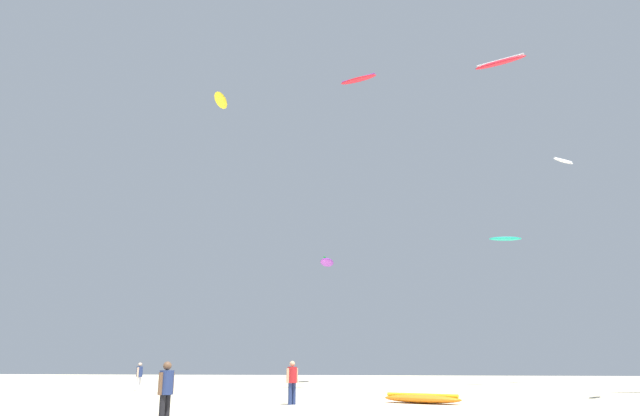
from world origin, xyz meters
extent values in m
cylinder|color=black|center=(-3.15, 4.68, 0.43)|extent=(0.16, 0.16, 0.86)
cylinder|color=black|center=(-3.08, 4.86, 0.43)|extent=(0.16, 0.16, 0.86)
cylinder|color=navy|center=(-3.11, 4.77, 1.18)|extent=(0.39, 0.39, 0.64)
cylinder|color=brown|center=(-3.19, 4.55, 1.16)|extent=(0.11, 0.11, 0.59)
cylinder|color=brown|center=(-3.03, 4.99, 1.16)|extent=(0.11, 0.11, 0.59)
sphere|color=brown|center=(-3.11, 4.77, 1.63)|extent=(0.23, 0.23, 0.23)
cylinder|color=navy|center=(-1.04, 13.27, 0.43)|extent=(0.16, 0.16, 0.86)
cylinder|color=navy|center=(-0.90, 13.41, 0.43)|extent=(0.16, 0.16, 0.86)
cylinder|color=#B21E23|center=(-0.97, 13.34, 1.18)|extent=(0.39, 0.39, 0.65)
cylinder|color=tan|center=(-1.13, 13.17, 1.16)|extent=(0.11, 0.11, 0.59)
cylinder|color=tan|center=(-0.81, 13.51, 1.16)|extent=(0.11, 0.11, 0.59)
sphere|color=tan|center=(-0.97, 13.34, 1.63)|extent=(0.23, 0.23, 0.23)
cylinder|color=silver|center=(-11.73, 22.89, 0.40)|extent=(0.15, 0.15, 0.80)
cylinder|color=silver|center=(-11.74, 22.71, 0.40)|extent=(0.15, 0.15, 0.80)
cylinder|color=navy|center=(-11.74, 22.80, 1.11)|extent=(0.37, 0.37, 0.60)
cylinder|color=beige|center=(-11.73, 23.02, 1.08)|extent=(0.11, 0.11, 0.55)
cylinder|color=beige|center=(-11.75, 22.59, 1.08)|extent=(0.11, 0.11, 0.55)
sphere|color=beige|center=(-11.74, 22.80, 1.52)|extent=(0.22, 0.22, 0.22)
ellipsoid|color=orange|center=(4.41, 14.60, 0.19)|extent=(3.52, 2.25, 0.39)
cylinder|color=yellow|center=(4.41, 14.60, 0.34)|extent=(2.94, 1.39, 0.15)
ellipsoid|color=red|center=(9.31, 16.55, 16.81)|extent=(2.71, 1.85, 0.56)
cylinder|color=white|center=(9.31, 16.55, 16.93)|extent=(2.23, 1.16, 0.12)
ellipsoid|color=yellow|center=(-5.91, 17.52, 15.93)|extent=(0.74, 2.14, 0.44)
ellipsoid|color=white|center=(17.83, 34.99, 17.56)|extent=(2.29, 1.95, 0.60)
cylinder|color=white|center=(17.83, 34.99, 17.67)|extent=(1.80, 1.38, 0.10)
ellipsoid|color=#19B29E|center=(11.98, 31.63, 10.49)|extent=(2.44, 0.91, 0.31)
ellipsoid|color=red|center=(1.64, 22.85, 19.56)|extent=(2.63, 1.69, 0.40)
cylinder|color=purple|center=(1.64, 22.85, 19.68)|extent=(2.19, 1.02, 0.11)
ellipsoid|color=purple|center=(-1.83, 36.41, 9.76)|extent=(1.20, 3.69, 0.56)
cylinder|color=green|center=(-1.83, 36.41, 9.93)|extent=(0.27, 3.37, 0.16)
camera|label=1|loc=(2.99, -11.12, 1.79)|focal=32.00mm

